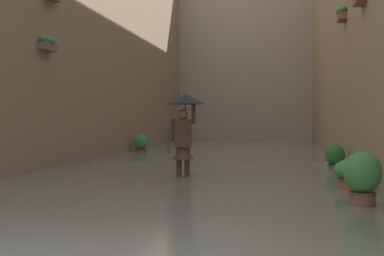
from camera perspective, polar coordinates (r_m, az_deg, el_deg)
ground_plane at (r=17.01m, az=2.51°, el=-3.90°), size 65.49×65.49×0.00m
flood_water at (r=17.00m, az=2.51°, el=-3.59°), size 8.22×32.20×0.19m
building_facade_far at (r=31.14m, az=5.73°, el=8.25°), size 11.02×1.80×10.79m
person_wading at (r=11.71m, az=-0.85°, el=0.61°), size 0.88×0.88×2.06m
potted_plant_far_left at (r=10.00m, az=16.44°, el=-4.88°), size 0.57×0.57×0.72m
potted_plant_mid_left at (r=13.53m, az=14.94°, el=-3.14°), size 0.48×0.48×0.83m
potted_plant_near_left at (r=8.20m, az=17.66°, el=-5.26°), size 0.55×0.55×0.97m
potted_plant_far_right at (r=20.76m, az=-5.49°, el=-1.72°), size 0.55×0.55×0.86m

